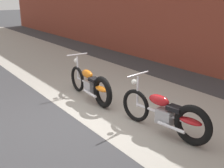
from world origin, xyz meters
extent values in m
plane|color=#38383A|center=(0.00, 0.00, 0.00)|extent=(80.00, 80.00, 0.00)
cube|color=#9E998E|center=(0.00, 1.75, 0.00)|extent=(36.00, 3.50, 0.01)
torus|color=black|center=(-1.73, 0.90, 0.34)|extent=(0.68, 0.12, 0.68)
torus|color=black|center=(-0.43, 0.82, 0.36)|extent=(0.74, 0.17, 0.73)
cylinder|color=silver|center=(-1.08, 0.86, 0.38)|extent=(1.24, 0.13, 0.06)
cube|color=#99999E|center=(-1.00, 0.85, 0.34)|extent=(0.33, 0.24, 0.28)
ellipsoid|color=orange|center=(-1.16, 0.86, 0.62)|extent=(0.45, 0.22, 0.20)
ellipsoid|color=orange|center=(-0.48, 0.82, 0.42)|extent=(0.45, 0.21, 0.10)
cube|color=black|center=(-0.80, 0.84, 0.56)|extent=(0.29, 0.22, 0.08)
cylinder|color=silver|center=(-1.69, 0.90, 0.65)|extent=(0.05, 0.05, 0.62)
cylinder|color=silver|center=(-1.69, 0.90, 1.01)|extent=(0.07, 0.58, 0.03)
sphere|color=white|center=(-1.79, 0.90, 0.83)|extent=(0.11, 0.11, 0.11)
cylinder|color=silver|center=(-0.77, 0.69, 0.26)|extent=(0.55, 0.09, 0.06)
torus|color=black|center=(0.58, 0.95, 0.34)|extent=(0.68, 0.17, 0.68)
torus|color=black|center=(1.86, 1.12, 0.36)|extent=(0.74, 0.23, 0.73)
cylinder|color=silver|center=(1.22, 1.04, 0.38)|extent=(1.23, 0.22, 0.06)
cube|color=#99999E|center=(1.30, 1.05, 0.34)|extent=(0.35, 0.26, 0.28)
ellipsoid|color=red|center=(1.14, 1.03, 0.62)|extent=(0.46, 0.25, 0.20)
ellipsoid|color=red|center=(1.81, 1.12, 0.42)|extent=(0.46, 0.24, 0.10)
cube|color=black|center=(1.50, 1.07, 0.56)|extent=(0.30, 0.24, 0.08)
cylinder|color=silver|center=(0.62, 0.95, 0.65)|extent=(0.05, 0.05, 0.62)
cylinder|color=silver|center=(0.62, 0.95, 1.01)|extent=(0.11, 0.58, 0.03)
sphere|color=white|center=(0.52, 0.94, 0.83)|extent=(0.11, 0.11, 0.11)
cylinder|color=silver|center=(1.56, 0.93, 0.26)|extent=(0.55, 0.13, 0.06)
camera|label=1|loc=(4.55, -2.54, 2.52)|focal=44.97mm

